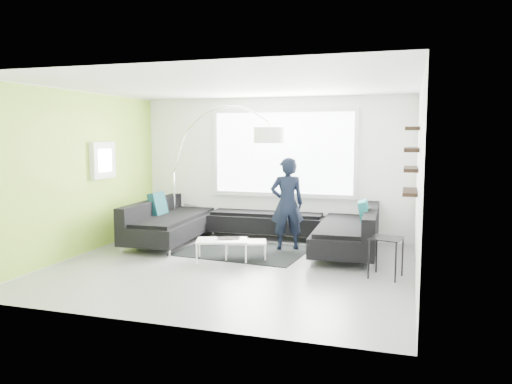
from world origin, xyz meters
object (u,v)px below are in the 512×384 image
sectional_sofa (257,224)px  laptop (229,239)px  person (287,204)px  side_table (386,258)px  coffee_table (234,249)px  arc_lamp (174,172)px

sectional_sofa → laptop: size_ratio=10.20×
sectional_sofa → person: bearing=-14.5°
person → laptop: bearing=31.2°
sectional_sofa → side_table: (2.39, -1.45, -0.12)m
coffee_table → arc_lamp: (-1.84, 1.52, 1.14)m
arc_lamp → person: size_ratio=1.58×
sectional_sofa → laptop: (-0.12, -1.19, -0.05)m
sectional_sofa → person: 0.74m
person → side_table: bearing=119.2°
sectional_sofa → laptop: 1.20m
side_table → arc_lamp: bearing=156.6°
coffee_table → side_table: bearing=-25.9°
sectional_sofa → person: person is taller
coffee_table → sectional_sofa: bearing=68.8°
sectional_sofa → side_table: 2.80m
coffee_table → laptop: size_ratio=2.45×
coffee_table → laptop: 0.22m
sectional_sofa → coffee_table: (-0.06, -1.10, -0.24)m
coffee_table → person: bearing=37.6°
sectional_sofa → arc_lamp: arc_lamp is taller
sectional_sofa → arc_lamp: size_ratio=1.70×
coffee_table → side_table: side_table is taller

